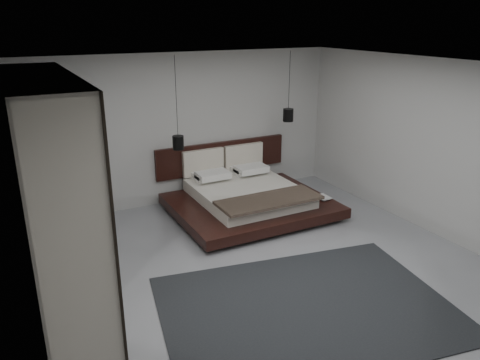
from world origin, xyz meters
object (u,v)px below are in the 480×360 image
rug (306,307)px  pendant_right (288,115)px  lattice_screen (18,162)px  pendant_left (178,142)px  wardrobe (55,207)px  bed (247,196)px

rug → pendant_right: bearing=61.0°
lattice_screen → pendant_right: bearing=-1.4°
pendant_left → wardrobe: 3.24m
lattice_screen → wardrobe: size_ratio=0.90×
wardrobe → rug: 3.18m
pendant_left → pendant_right: size_ratio=1.21×
wardrobe → rug: wardrobe is taller
pendant_left → wardrobe: size_ratio=0.55×
lattice_screen → bed: lattice_screen is taller
wardrobe → pendant_left: bearing=45.4°
bed → rug: size_ratio=0.78×
pendant_right → rug: pendant_right is taller
lattice_screen → wardrobe: wardrobe is taller
lattice_screen → rug: 4.75m
rug → pendant_left: bearing=95.4°
pendant_right → wardrobe: bearing=-152.9°
pendant_left → wardrobe: (-2.28, -2.31, 0.08)m
pendant_left → lattice_screen: bearing=177.4°
bed → pendant_left: (-1.12, 0.43, 1.05)m
pendant_right → rug: size_ratio=0.37×
lattice_screen → pendant_right: pendant_right is taller
bed → wardrobe: size_ratio=0.95×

